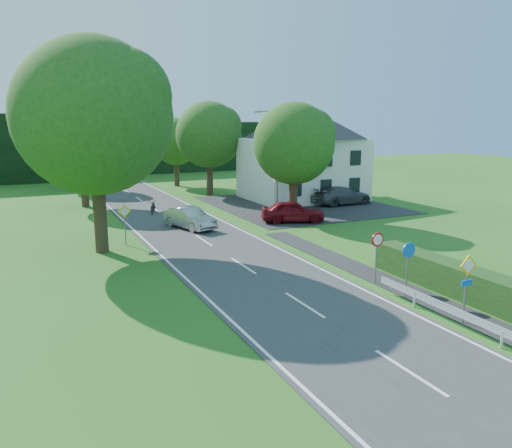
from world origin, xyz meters
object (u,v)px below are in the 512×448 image
streetlight (276,157)px  motorcycle (153,206)px  parasol (284,192)px  parked_car_silver_b (326,194)px  parked_car_grey (342,195)px  moving_car (190,218)px  parked_car_red (293,211)px

streetlight → motorcycle: streetlight is taller
motorcycle → parasol: 11.93m
parked_car_silver_b → parasol: bearing=33.7°
parasol → parked_car_grey: bearing=-38.6°
streetlight → moving_car: size_ratio=1.84×
moving_car → streetlight: bearing=-1.9°
motorcycle → parasol: bearing=21.4°
parked_car_grey → parasol: 5.14m
motorcycle → parked_car_grey: 16.21m
parked_car_silver_b → parasol: (-3.34, 1.66, 0.22)m
moving_car → motorcycle: (-0.82, 6.79, -0.18)m
motorcycle → parked_car_red: (8.24, -7.84, 0.24)m
moving_car → motorcycle: bearing=78.4°
parked_car_silver_b → parked_car_grey: bearing=174.1°
parked_car_red → parasol: parasol is taller
parked_car_red → parked_car_silver_b: 9.52m
parked_car_grey → streetlight: bearing=100.5°
motorcycle → parked_car_red: bearing=-23.4°
parasol → motorcycle: bearing=-178.8°
motorcycle → parked_car_red: size_ratio=0.45×
streetlight → parasol: (3.33, 4.72, -3.49)m
parked_car_red → moving_car: bearing=102.9°
streetlight → parked_car_red: (-0.34, -3.37, -3.65)m
moving_car → parked_car_grey: 15.60m
parked_car_grey → parasol: (-4.02, 3.21, 0.15)m
parked_car_red → streetlight: bearing=15.1°
parked_car_red → parked_car_silver_b: parked_car_red is taller
moving_car → parasol: 13.14m
moving_car → parked_car_silver_b: 15.40m
parasol → moving_car: bearing=-147.6°
motorcycle → parked_car_silver_b: parked_car_silver_b is taller
streetlight → parked_car_red: 4.98m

